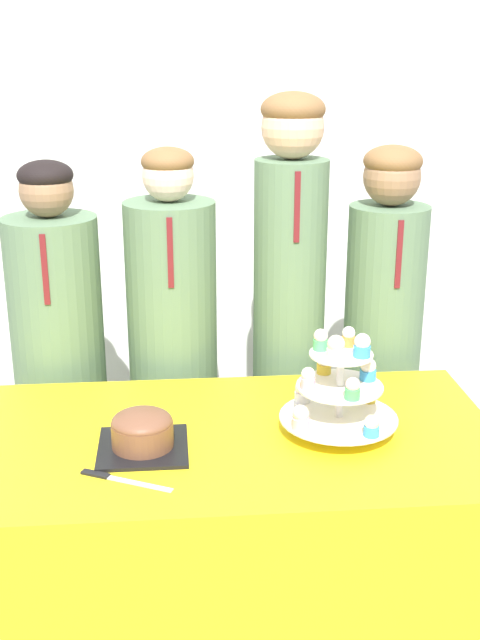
% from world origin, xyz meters
% --- Properties ---
extents(wall_back, '(9.00, 0.06, 2.70)m').
position_xyz_m(wall_back, '(0.00, 1.78, 1.35)').
color(wall_back, silver).
rests_on(wall_back, ground_plane).
extents(table, '(1.47, 0.78, 0.73)m').
position_xyz_m(table, '(0.00, 0.39, 0.37)').
color(table, yellow).
rests_on(table, ground_plane).
extents(round_cake, '(0.23, 0.23, 0.11)m').
position_xyz_m(round_cake, '(-0.22, 0.33, 0.78)').
color(round_cake, black).
rests_on(round_cake, table).
extents(cake_knife, '(0.23, 0.12, 0.01)m').
position_xyz_m(cake_knife, '(-0.29, 0.19, 0.73)').
color(cake_knife, silver).
rests_on(cake_knife, table).
extents(cupcake_stand, '(0.32, 0.32, 0.30)m').
position_xyz_m(cupcake_stand, '(0.30, 0.38, 0.87)').
color(cupcake_stand, silver).
rests_on(cupcake_stand, table).
extents(student_0, '(0.30, 0.31, 1.38)m').
position_xyz_m(student_0, '(-0.51, 1.01, 0.65)').
color(student_0, '#567556').
rests_on(student_0, ground_plane).
extents(student_1, '(0.30, 0.30, 1.42)m').
position_xyz_m(student_1, '(-0.13, 1.01, 0.67)').
color(student_1, '#567556').
rests_on(student_1, ground_plane).
extents(student_2, '(0.24, 0.25, 1.59)m').
position_xyz_m(student_2, '(0.26, 1.01, 0.80)').
color(student_2, '#567556').
rests_on(student_2, ground_plane).
extents(student_3, '(0.27, 0.27, 1.42)m').
position_xyz_m(student_3, '(0.58, 1.01, 0.69)').
color(student_3, '#567556').
rests_on(student_3, ground_plane).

